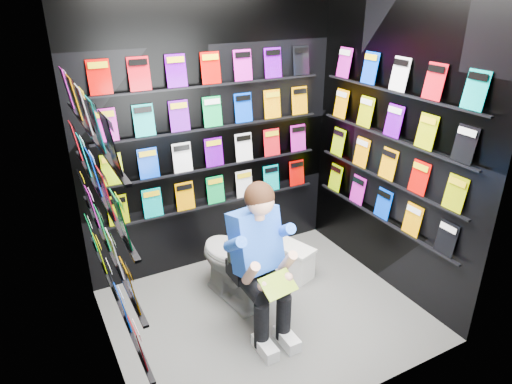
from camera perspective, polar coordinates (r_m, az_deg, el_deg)
floor at (r=3.91m, az=1.24°, el=-15.04°), size 2.40×2.40×0.00m
wall_back at (r=4.10m, az=-5.54°, el=7.47°), size 2.40×0.04×2.60m
wall_front at (r=2.51m, az=12.84°, el=-4.31°), size 2.40×0.04×2.60m
wall_left at (r=2.89m, az=-19.71°, el=-1.21°), size 0.04×2.00×2.60m
wall_right at (r=3.95m, az=16.85°, el=5.89°), size 0.04×2.00×2.60m
comics_back at (r=4.07m, az=-5.38°, el=7.43°), size 2.10×0.06×1.37m
comics_left at (r=2.89m, az=-19.14°, el=-1.00°), size 0.06×1.70×1.37m
comics_right at (r=3.93m, az=16.54°, el=5.90°), size 0.06×1.70×1.37m
toilet at (r=3.90m, az=-2.84°, el=-8.50°), size 0.52×0.80×0.73m
longbox at (r=4.31m, az=4.62°, el=-8.69°), size 0.31×0.41×0.28m
longbox_lid at (r=4.23m, az=4.69°, el=-6.96°), size 0.33×0.44×0.03m
reader at (r=3.41m, az=-0.18°, el=-6.13°), size 0.59×0.78×1.32m
held_comic at (r=3.25m, az=2.80°, el=-11.47°), size 0.28×0.18×0.11m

